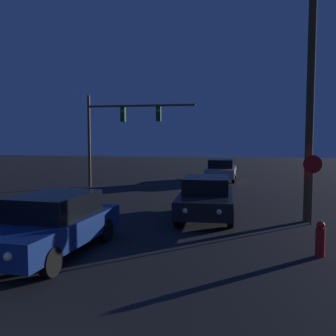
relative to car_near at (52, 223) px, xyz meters
name	(u,v)px	position (x,y,z in m)	size (l,w,h in m)	color
car_near	(52,223)	(0.00, 0.00, 0.00)	(2.32, 4.93, 1.57)	navy
car_mid	(206,197)	(3.64, 5.31, 0.00)	(2.17, 4.89, 1.57)	black
car_far	(221,170)	(3.61, 18.30, 0.00)	(2.12, 4.87, 1.57)	#99999E
traffic_signal_mast	(118,124)	(-2.56, 13.29, 3.13)	(6.83, 0.30, 5.75)	brown
stop_sign	(312,177)	(7.43, 4.86, 0.89)	(0.64, 0.07, 2.47)	brown
utility_pole	(311,81)	(7.36, 5.32, 4.33)	(1.43, 0.28, 9.99)	#4C3823
fire_hydrant	(320,239)	(6.97, 1.05, -0.35)	(0.24, 0.24, 0.93)	red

